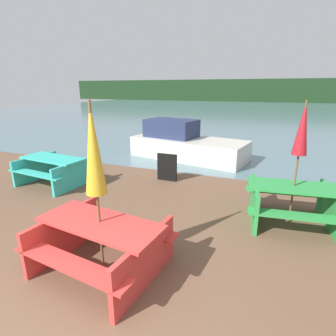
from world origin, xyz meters
TOP-DOWN VIEW (x-y plane):
  - water at (0.00, 31.05)m, footprint 60.00×50.00m
  - far_treeline at (0.00, 51.05)m, footprint 80.00×1.60m
  - picnic_table_red at (-0.16, 1.50)m, footprint 1.90×1.58m
  - picnic_table_green at (2.38, 3.90)m, footprint 1.75×1.56m
  - picnic_table_teal at (-3.35, 3.95)m, footprint 1.86×1.55m
  - umbrella_crimson at (2.38, 3.90)m, footprint 0.25×0.25m
  - umbrella_gold at (-0.16, 1.50)m, footprint 0.28×0.28m
  - boat at (-0.97, 7.85)m, footprint 4.36×2.43m
  - signboard at (-0.66, 5.27)m, footprint 0.55×0.08m

SIDE VIEW (x-z plane):
  - water at x=0.00m, z-range 0.00..0.00m
  - signboard at x=-0.66m, z-range 0.00..0.75m
  - picnic_table_teal at x=-3.35m, z-range 0.08..0.80m
  - picnic_table_green at x=2.38m, z-range 0.07..0.82m
  - picnic_table_red at x=-0.16m, z-range 0.08..0.81m
  - boat at x=-0.97m, z-range -0.17..1.18m
  - umbrella_gold at x=-0.16m, z-range 0.55..2.88m
  - umbrella_crimson at x=2.38m, z-range 0.64..2.91m
  - far_treeline at x=0.00m, z-range 0.00..4.00m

